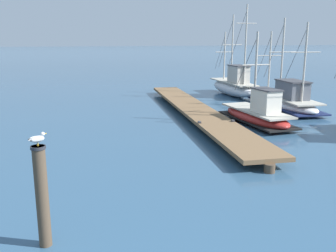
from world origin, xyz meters
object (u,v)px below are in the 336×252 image
Objects in this scene: fishing_boat_1 at (258,114)px; fishing_boat_2 at (284,99)px; mooring_piling at (42,195)px; fishing_boat_3 at (233,85)px; perched_seagull at (37,139)px.

fishing_boat_1 is 5.16m from fishing_boat_2.
fishing_boat_2 reaches higher than mooring_piling.
mooring_piling is at bearing -135.70° from fishing_boat_2.
fishing_boat_3 reaches higher than fishing_boat_1.
perched_seagull is at bearing -135.97° from fishing_boat_1.
fishing_boat_1 is at bearing -135.01° from fishing_boat_2.
fishing_boat_2 is 5.65m from fishing_boat_3.
mooring_piling is 1.19m from perched_seagull.
fishing_boat_2 is at bearing -80.91° from fishing_boat_3.
perched_seagull is (-9.64, -9.32, 1.79)m from fishing_boat_1.
fishing_boat_1 is at bearing 44.03° from perched_seagull.
fishing_boat_2 is 18.65m from perched_seagull.
fishing_boat_1 is 0.66× the size of fishing_boat_2.
perched_seagull is (-13.29, -12.97, 1.75)m from fishing_boat_2.
fishing_boat_1 reaches higher than mooring_piling.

